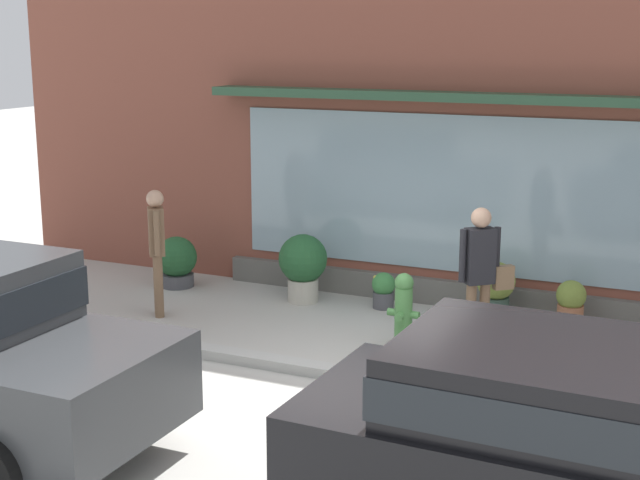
{
  "coord_description": "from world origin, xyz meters",
  "views": [
    {
      "loc": [
        3.65,
        -8.86,
        3.69
      ],
      "look_at": [
        -0.95,
        1.2,
        1.19
      ],
      "focal_mm": 51.3,
      "sensor_mm": 36.0,
      "label": 1
    }
  ],
  "objects_px": {
    "potted_plant_low_front": "(303,264)",
    "potted_plant_trailing_edge": "(383,289)",
    "fire_hydrant": "(403,313)",
    "potted_plant_corner_tall": "(571,304)",
    "potted_plant_window_center": "(496,288)",
    "pedestrian_passerby": "(157,243)",
    "potted_plant_window_right": "(177,261)",
    "pedestrian_with_handbag": "(481,269)",
    "parked_car_black": "(580,449)"
  },
  "relations": [
    {
      "from": "potted_plant_low_front",
      "to": "potted_plant_trailing_edge",
      "type": "relative_size",
      "value": 1.92
    },
    {
      "from": "fire_hydrant",
      "to": "potted_plant_trailing_edge",
      "type": "relative_size",
      "value": 1.88
    },
    {
      "from": "fire_hydrant",
      "to": "potted_plant_trailing_edge",
      "type": "distance_m",
      "value": 1.73
    },
    {
      "from": "fire_hydrant",
      "to": "potted_plant_trailing_edge",
      "type": "height_order",
      "value": "fire_hydrant"
    },
    {
      "from": "potted_plant_trailing_edge",
      "to": "potted_plant_corner_tall",
      "type": "bearing_deg",
      "value": 0.94
    },
    {
      "from": "potted_plant_window_center",
      "to": "potted_plant_low_front",
      "type": "bearing_deg",
      "value": -175.34
    },
    {
      "from": "pedestrian_passerby",
      "to": "potted_plant_trailing_edge",
      "type": "bearing_deg",
      "value": 83.71
    },
    {
      "from": "potted_plant_window_right",
      "to": "potted_plant_corner_tall",
      "type": "xyz_separation_m",
      "value": [
        5.71,
        0.29,
        -0.04
      ]
    },
    {
      "from": "potted_plant_trailing_edge",
      "to": "potted_plant_corner_tall",
      "type": "height_order",
      "value": "potted_plant_corner_tall"
    },
    {
      "from": "pedestrian_passerby",
      "to": "potted_plant_low_front",
      "type": "bearing_deg",
      "value": 96.17
    },
    {
      "from": "pedestrian_passerby",
      "to": "potted_plant_corner_tall",
      "type": "relative_size",
      "value": 2.57
    },
    {
      "from": "potted_plant_low_front",
      "to": "fire_hydrant",
      "type": "bearing_deg",
      "value": -34.16
    },
    {
      "from": "pedestrian_with_handbag",
      "to": "pedestrian_passerby",
      "type": "height_order",
      "value": "pedestrian_with_handbag"
    },
    {
      "from": "parked_car_black",
      "to": "potted_plant_window_center",
      "type": "height_order",
      "value": "parked_car_black"
    },
    {
      "from": "pedestrian_with_handbag",
      "to": "fire_hydrant",
      "type": "bearing_deg",
      "value": 154.0
    },
    {
      "from": "pedestrian_passerby",
      "to": "potted_plant_corner_tall",
      "type": "xyz_separation_m",
      "value": [
        5.12,
        1.62,
        -0.65
      ]
    },
    {
      "from": "pedestrian_passerby",
      "to": "potted_plant_window_right",
      "type": "bearing_deg",
      "value": 166.41
    },
    {
      "from": "potted_plant_corner_tall",
      "to": "potted_plant_window_right",
      "type": "bearing_deg",
      "value": -177.14
    },
    {
      "from": "parked_car_black",
      "to": "fire_hydrant",
      "type": "bearing_deg",
      "value": 125.5
    },
    {
      "from": "potted_plant_low_front",
      "to": "potted_plant_window_center",
      "type": "relative_size",
      "value": 1.2
    },
    {
      "from": "pedestrian_with_handbag",
      "to": "potted_plant_window_center",
      "type": "xyz_separation_m",
      "value": [
        -0.13,
        1.32,
        -0.58
      ]
    },
    {
      "from": "pedestrian_passerby",
      "to": "pedestrian_with_handbag",
      "type": "bearing_deg",
      "value": 56.56
    },
    {
      "from": "pedestrian_with_handbag",
      "to": "potted_plant_trailing_edge",
      "type": "height_order",
      "value": "pedestrian_with_handbag"
    },
    {
      "from": "parked_car_black",
      "to": "potted_plant_trailing_edge",
      "type": "bearing_deg",
      "value": 124.0
    },
    {
      "from": "potted_plant_window_right",
      "to": "potted_plant_corner_tall",
      "type": "relative_size",
      "value": 1.14
    },
    {
      "from": "potted_plant_low_front",
      "to": "potted_plant_window_center",
      "type": "xyz_separation_m",
      "value": [
        2.68,
        0.22,
        -0.1
      ]
    },
    {
      "from": "pedestrian_passerby",
      "to": "potted_plant_low_front",
      "type": "xyz_separation_m",
      "value": [
        1.47,
        1.4,
        -0.45
      ]
    },
    {
      "from": "pedestrian_passerby",
      "to": "potted_plant_window_right",
      "type": "height_order",
      "value": "pedestrian_passerby"
    },
    {
      "from": "potted_plant_window_right",
      "to": "parked_car_black",
      "type": "bearing_deg",
      "value": -37.78
    },
    {
      "from": "pedestrian_passerby",
      "to": "potted_plant_window_right",
      "type": "distance_m",
      "value": 1.58
    },
    {
      "from": "fire_hydrant",
      "to": "potted_plant_corner_tall",
      "type": "height_order",
      "value": "fire_hydrant"
    },
    {
      "from": "pedestrian_with_handbag",
      "to": "parked_car_black",
      "type": "relative_size",
      "value": 0.43
    },
    {
      "from": "pedestrian_passerby",
      "to": "potted_plant_trailing_edge",
      "type": "height_order",
      "value": "pedestrian_passerby"
    },
    {
      "from": "potted_plant_corner_tall",
      "to": "pedestrian_passerby",
      "type": "bearing_deg",
      "value": -162.45
    },
    {
      "from": "pedestrian_passerby",
      "to": "potted_plant_window_center",
      "type": "distance_m",
      "value": 4.49
    },
    {
      "from": "parked_car_black",
      "to": "potted_plant_corner_tall",
      "type": "bearing_deg",
      "value": 101.26
    },
    {
      "from": "fire_hydrant",
      "to": "pedestrian_passerby",
      "type": "distance_m",
      "value": 3.47
    },
    {
      "from": "potted_plant_window_center",
      "to": "potted_plant_trailing_edge",
      "type": "bearing_deg",
      "value": -178.5
    },
    {
      "from": "potted_plant_window_right",
      "to": "potted_plant_corner_tall",
      "type": "height_order",
      "value": "potted_plant_window_right"
    },
    {
      "from": "potted_plant_trailing_edge",
      "to": "potted_plant_window_right",
      "type": "distance_m",
      "value": 3.21
    },
    {
      "from": "potted_plant_corner_tall",
      "to": "parked_car_black",
      "type": "bearing_deg",
      "value": -80.13
    },
    {
      "from": "pedestrian_passerby",
      "to": "potted_plant_corner_tall",
      "type": "distance_m",
      "value": 5.4
    },
    {
      "from": "fire_hydrant",
      "to": "pedestrian_with_handbag",
      "type": "xyz_separation_m",
      "value": [
        0.85,
        0.23,
        0.57
      ]
    },
    {
      "from": "pedestrian_with_handbag",
      "to": "potted_plant_window_center",
      "type": "relative_size",
      "value": 2.19
    },
    {
      "from": "pedestrian_with_handbag",
      "to": "potted_plant_corner_tall",
      "type": "relative_size",
      "value": 2.65
    },
    {
      "from": "potted_plant_trailing_edge",
      "to": "potted_plant_window_center",
      "type": "distance_m",
      "value": 1.56
    },
    {
      "from": "parked_car_black",
      "to": "potted_plant_window_right",
      "type": "distance_m",
      "value": 8.44
    },
    {
      "from": "pedestrian_passerby",
      "to": "potted_plant_corner_tall",
      "type": "height_order",
      "value": "pedestrian_passerby"
    },
    {
      "from": "pedestrian_with_handbag",
      "to": "parked_car_black",
      "type": "distance_m",
      "value": 4.5
    },
    {
      "from": "fire_hydrant",
      "to": "potted_plant_window_center",
      "type": "distance_m",
      "value": 1.71
    }
  ]
}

